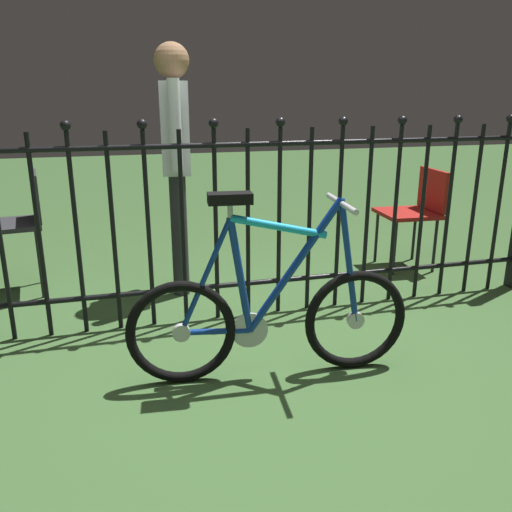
% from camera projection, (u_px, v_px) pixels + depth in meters
% --- Properties ---
extents(ground_plane, '(20.00, 20.00, 0.00)m').
position_uv_depth(ground_plane, '(265.00, 373.00, 2.67)').
color(ground_plane, '#3B5F30').
extents(iron_fence, '(4.22, 0.07, 1.27)m').
position_uv_depth(iron_fence, '(224.00, 217.00, 3.15)').
color(iron_fence, black).
rests_on(iron_fence, ground).
extents(bicycle, '(1.39, 0.40, 0.93)m').
position_uv_depth(bicycle, '(270.00, 315.00, 2.57)').
color(bicycle, black).
rests_on(bicycle, ground).
extents(chair_charcoal, '(0.46, 0.45, 0.84)m').
position_uv_depth(chair_charcoal, '(20.00, 218.00, 3.60)').
color(chair_charcoal, black).
rests_on(chair_charcoal, ground).
extents(chair_red, '(0.45, 0.44, 0.78)m').
position_uv_depth(chair_red, '(417.00, 207.00, 4.16)').
color(chair_red, black).
rests_on(chair_red, ground).
extents(person_visitor, '(0.23, 0.47, 1.66)m').
position_uv_depth(person_visitor, '(175.00, 149.00, 3.50)').
color(person_visitor, '#2D2D33').
rests_on(person_visitor, ground).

